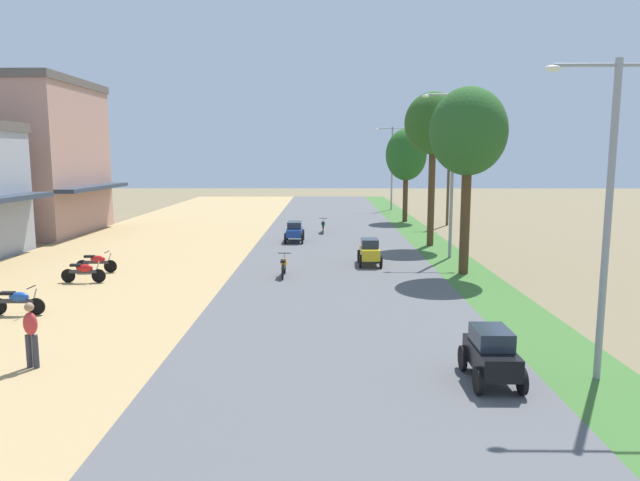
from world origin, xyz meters
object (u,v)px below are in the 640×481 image
at_px(parked_motorbike_fifth, 84,271).
at_px(pedestrian_on_shoulder, 31,332).
at_px(motorbike_ahead_second, 284,265).
at_px(car_hatchback_yellow, 370,251).
at_px(utility_pole_near, 449,160).
at_px(median_tree_second, 433,125).
at_px(median_tree_third, 406,155).
at_px(streetlamp_far, 392,162).
at_px(streetlamp_near, 609,198).
at_px(parked_motorbike_fourth, 18,300).
at_px(median_tree_nearest, 468,133).
at_px(car_hatchback_black, 491,353).
at_px(streetlamp_mid, 453,164).
at_px(car_sedan_blue, 295,231).
at_px(motorbike_ahead_third, 323,225).
at_px(parked_motorbike_sixth, 97,262).

xyz_separation_m(parked_motorbike_fifth, pedestrian_on_shoulder, (2.70, -9.48, 0.41)).
bearing_deg(motorbike_ahead_second, car_hatchback_yellow, 34.62).
relative_size(utility_pole_near, motorbike_ahead_second, 5.22).
distance_m(parked_motorbike_fifth, motorbike_ahead_second, 8.10).
bearing_deg(median_tree_second, median_tree_third, 89.00).
xyz_separation_m(streetlamp_far, motorbike_ahead_second, (-8.04, -31.05, -3.98)).
bearing_deg(streetlamp_near, utility_pole_near, 84.64).
height_order(parked_motorbike_fourth, median_tree_nearest, median_tree_nearest).
bearing_deg(car_hatchback_black, streetlamp_mid, 81.15).
height_order(pedestrian_on_shoulder, car_sedan_blue, pedestrian_on_shoulder).
distance_m(median_tree_third, streetlamp_far, 10.00).
relative_size(streetlamp_far, car_hatchback_black, 3.89).
distance_m(utility_pole_near, motorbike_ahead_second, 22.40).
relative_size(streetlamp_far, utility_pole_near, 0.83).
bearing_deg(streetlamp_mid, utility_pole_near, 78.77).
bearing_deg(motorbike_ahead_third, pedestrian_on_shoulder, -105.55).
height_order(parked_motorbike_fourth, car_hatchback_yellow, car_hatchback_yellow).
relative_size(car_hatchback_yellow, car_sedan_blue, 0.89).
bearing_deg(streetlamp_far, car_hatchback_yellow, -98.42).
height_order(median_tree_second, car_hatchback_yellow, median_tree_second).
distance_m(car_hatchback_yellow, car_sedan_blue, 8.40).
height_order(parked_motorbike_fifth, median_tree_third, median_tree_third).
distance_m(parked_motorbike_fourth, streetlamp_near, 17.38).
relative_size(car_sedan_blue, motorbike_ahead_third, 1.26).
height_order(parked_motorbike_fourth, streetlamp_near, streetlamp_near).
height_order(streetlamp_mid, motorbike_ahead_second, streetlamp_mid).
xyz_separation_m(median_tree_second, motorbike_ahead_second, (-7.77, -8.81, -6.29)).
bearing_deg(median_tree_nearest, utility_pole_near, 80.41).
bearing_deg(parked_motorbike_fifth, parked_motorbike_sixth, 97.83).
distance_m(streetlamp_far, car_hatchback_black, 42.81).
xyz_separation_m(parked_motorbike_fourth, utility_pole_near, (19.02, 25.14, 4.33)).
relative_size(pedestrian_on_shoulder, median_tree_third, 0.23).
bearing_deg(car_hatchback_black, median_tree_third, 85.65).
distance_m(median_tree_nearest, motorbike_ahead_second, 9.59).
relative_size(median_tree_second, car_hatchback_yellow, 4.31).
height_order(parked_motorbike_fourth, motorbike_ahead_third, motorbike_ahead_third).
height_order(median_tree_second, car_sedan_blue, median_tree_second).
distance_m(median_tree_third, motorbike_ahead_third, 10.50).
xyz_separation_m(parked_motorbike_fourth, streetlamp_near, (16.18, -5.19, 3.67)).
distance_m(parked_motorbike_sixth, car_sedan_blue, 12.38).
height_order(parked_motorbike_sixth, median_tree_nearest, median_tree_nearest).
relative_size(parked_motorbike_sixth, median_tree_nearest, 0.23).
height_order(parked_motorbike_fourth, streetlamp_far, streetlamp_far).
distance_m(car_sedan_blue, motorbike_ahead_third, 4.40).
distance_m(parked_motorbike_fourth, median_tree_third, 31.89).
bearing_deg(median_tree_nearest, median_tree_third, 89.45).
distance_m(car_sedan_blue, motorbike_ahead_second, 10.08).
relative_size(parked_motorbike_fifth, utility_pole_near, 0.19).
bearing_deg(median_tree_third, median_tree_second, -91.00).
distance_m(streetlamp_mid, utility_pole_near, 14.63).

